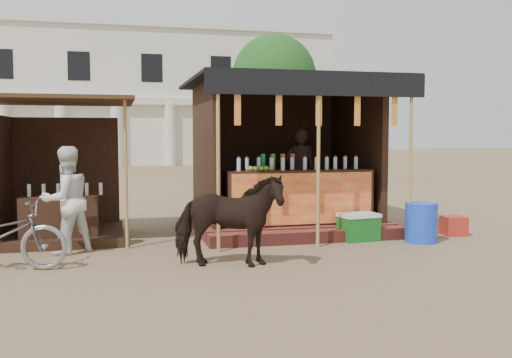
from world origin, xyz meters
The scene contains 10 objects.
ground centered at (0.00, 0.00, 0.00)m, with size 120.00×120.00×0.00m, color #846B4C.
main_stall centered at (1.02, 3.36, 1.03)m, with size 3.60×3.61×2.78m.
secondary_stall centered at (-3.17, 3.24, 0.85)m, with size 2.40×2.40×2.38m.
cow centered at (-0.65, 0.52, 0.63)m, with size 0.68×1.50×1.27m, color black.
bystander centered at (-2.83, 2.00, 0.81)m, with size 0.78×0.61×1.61m, color white.
blue_barrel centered at (2.80, 1.52, 0.33)m, with size 0.53×0.53×0.66m, color blue.
red_crate centered at (3.73, 2.00, 0.17)m, with size 0.38×0.39×0.33m, color #A7291B.
cooler centered at (1.86, 1.92, 0.23)m, with size 0.69×0.52×0.46m.
background_building centered at (-2.00, 29.94, 3.98)m, with size 26.00×7.45×8.18m.
tree centered at (5.81, 22.14, 4.63)m, with size 4.50×4.40×7.00m.
Camera 1 is at (-2.10, -6.92, 1.78)m, focal length 40.00 mm.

